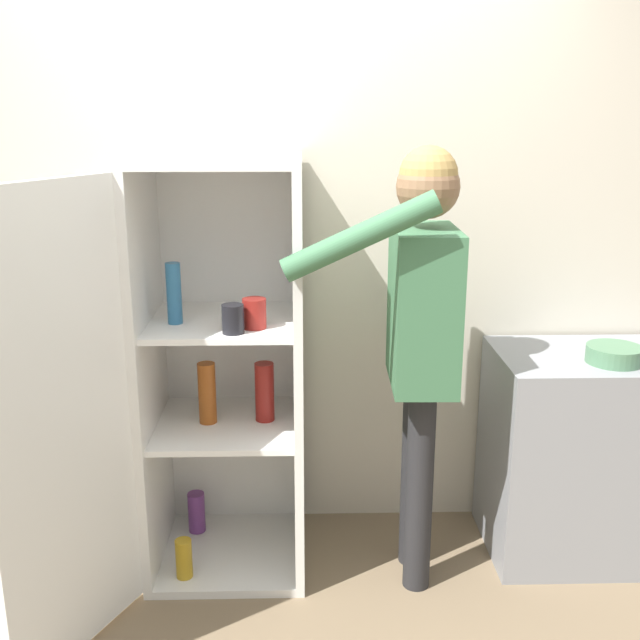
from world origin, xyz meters
The scene contains 5 objects.
wall_back centered at (0.00, 0.98, 1.27)m, with size 7.00×0.06×2.55m.
refrigerator centered at (-0.27, 0.54, 0.84)m, with size 0.95×1.18×1.69m.
person centered at (0.60, 0.48, 1.12)m, with size 0.66×0.55×1.74m.
counter centered at (1.35, 0.65, 0.44)m, with size 0.79×0.55×0.89m.
bowl centered at (1.38, 0.55, 0.92)m, with size 0.22×0.22×0.07m.
Camera 1 is at (0.15, -2.23, 1.85)m, focal length 42.00 mm.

